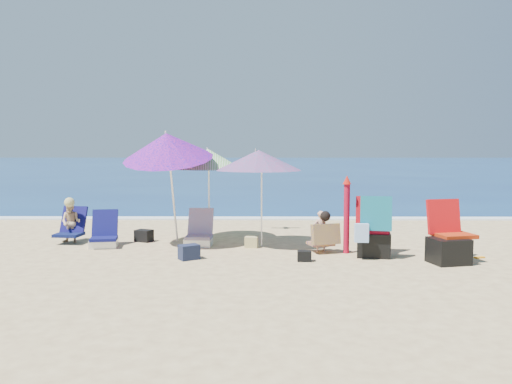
{
  "coord_description": "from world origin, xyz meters",
  "views": [
    {
      "loc": [
        -0.23,
        -9.12,
        1.98
      ],
      "look_at": [
        -0.3,
        1.0,
        1.1
      ],
      "focal_mm": 36.85,
      "sensor_mm": 36.0,
      "label": 1
    }
  ],
  "objects_px": {
    "person_left": "(71,222)",
    "umbrella_striped": "(208,159)",
    "furled_umbrella": "(347,211)",
    "camp_chair_right": "(373,234)",
    "camp_chair_left": "(448,244)",
    "chair_rainbow": "(199,236)",
    "person_center": "(322,232)",
    "chair_navy": "(104,237)",
    "umbrella_turquoise": "(259,160)",
    "umbrella_blue": "(167,146)"
  },
  "relations": [
    {
      "from": "umbrella_blue",
      "to": "camp_chair_right",
      "type": "distance_m",
      "value": 4.27
    },
    {
      "from": "chair_navy",
      "to": "camp_chair_right",
      "type": "distance_m",
      "value": 5.2
    },
    {
      "from": "umbrella_turquoise",
      "to": "person_left",
      "type": "bearing_deg",
      "value": 174.27
    },
    {
      "from": "camp_chair_left",
      "to": "person_left",
      "type": "distance_m",
      "value": 7.34
    },
    {
      "from": "umbrella_striped",
      "to": "person_left",
      "type": "distance_m",
      "value": 3.1
    },
    {
      "from": "umbrella_blue",
      "to": "chair_navy",
      "type": "bearing_deg",
      "value": -177.97
    },
    {
      "from": "person_center",
      "to": "umbrella_turquoise",
      "type": "bearing_deg",
      "value": 153.13
    },
    {
      "from": "person_left",
      "to": "umbrella_turquoise",
      "type": "bearing_deg",
      "value": -5.73
    },
    {
      "from": "umbrella_blue",
      "to": "camp_chair_left",
      "type": "relative_size",
      "value": 2.28
    },
    {
      "from": "furled_umbrella",
      "to": "chair_navy",
      "type": "bearing_deg",
      "value": 172.8
    },
    {
      "from": "umbrella_blue",
      "to": "umbrella_turquoise",
      "type": "bearing_deg",
      "value": 0.37
    },
    {
      "from": "umbrella_striped",
      "to": "chair_navy",
      "type": "bearing_deg",
      "value": -157.29
    },
    {
      "from": "camp_chair_left",
      "to": "person_left",
      "type": "bearing_deg",
      "value": 165.5
    },
    {
      "from": "umbrella_turquoise",
      "to": "chair_rainbow",
      "type": "bearing_deg",
      "value": 175.04
    },
    {
      "from": "camp_chair_left",
      "to": "person_center",
      "type": "distance_m",
      "value": 2.21
    },
    {
      "from": "furled_umbrella",
      "to": "chair_rainbow",
      "type": "bearing_deg",
      "value": 165.07
    },
    {
      "from": "umbrella_turquoise",
      "to": "furled_umbrella",
      "type": "distance_m",
      "value": 1.98
    },
    {
      "from": "chair_rainbow",
      "to": "person_center",
      "type": "height_order",
      "value": "person_center"
    },
    {
      "from": "person_center",
      "to": "person_left",
      "type": "distance_m",
      "value": 5.16
    },
    {
      "from": "furled_umbrella",
      "to": "chair_rainbow",
      "type": "xyz_separation_m",
      "value": [
        -2.82,
        0.75,
        -0.6
      ]
    },
    {
      "from": "person_center",
      "to": "person_left",
      "type": "xyz_separation_m",
      "value": [
        -5.06,
        0.99,
        0.05
      ]
    },
    {
      "from": "chair_navy",
      "to": "camp_chair_right",
      "type": "bearing_deg",
      "value": -9.75
    },
    {
      "from": "umbrella_blue",
      "to": "camp_chair_left",
      "type": "distance_m",
      "value": 5.49
    },
    {
      "from": "furled_umbrella",
      "to": "camp_chair_left",
      "type": "distance_m",
      "value": 1.86
    },
    {
      "from": "camp_chair_left",
      "to": "chair_navy",
      "type": "bearing_deg",
      "value": 167.53
    },
    {
      "from": "umbrella_striped",
      "to": "furled_umbrella",
      "type": "xyz_separation_m",
      "value": [
        2.7,
        -1.43,
        -0.92
      ]
    },
    {
      "from": "chair_rainbow",
      "to": "camp_chair_left",
      "type": "relative_size",
      "value": 0.68
    },
    {
      "from": "person_center",
      "to": "chair_navy",
      "type": "bearing_deg",
      "value": 172.66
    },
    {
      "from": "chair_navy",
      "to": "chair_rainbow",
      "type": "bearing_deg",
      "value": 4.91
    },
    {
      "from": "umbrella_striped",
      "to": "person_center",
      "type": "bearing_deg",
      "value": -31.37
    },
    {
      "from": "person_left",
      "to": "furled_umbrella",
      "type": "bearing_deg",
      "value": -10.68
    },
    {
      "from": "umbrella_striped",
      "to": "chair_navy",
      "type": "relative_size",
      "value": 2.69
    },
    {
      "from": "umbrella_striped",
      "to": "camp_chair_left",
      "type": "distance_m",
      "value": 5.05
    },
    {
      "from": "camp_chair_left",
      "to": "umbrella_turquoise",
      "type": "bearing_deg",
      "value": 155.88
    },
    {
      "from": "umbrella_blue",
      "to": "camp_chair_left",
      "type": "xyz_separation_m",
      "value": [
        5.03,
        -1.44,
        -1.67
      ]
    },
    {
      "from": "camp_chair_right",
      "to": "chair_rainbow",
      "type": "bearing_deg",
      "value": 162.29
    },
    {
      "from": "umbrella_turquoise",
      "to": "camp_chair_right",
      "type": "distance_m",
      "value": 2.62
    },
    {
      "from": "furled_umbrella",
      "to": "camp_chair_right",
      "type": "bearing_deg",
      "value": -33.52
    },
    {
      "from": "camp_chair_right",
      "to": "person_left",
      "type": "relative_size",
      "value": 1.19
    },
    {
      "from": "chair_rainbow",
      "to": "camp_chair_right",
      "type": "height_order",
      "value": "camp_chair_right"
    },
    {
      "from": "chair_rainbow",
      "to": "camp_chair_left",
      "type": "xyz_separation_m",
      "value": [
        4.43,
        -1.55,
        0.13
      ]
    },
    {
      "from": "umbrella_striped",
      "to": "chair_navy",
      "type": "height_order",
      "value": "umbrella_striped"
    },
    {
      "from": "umbrella_turquoise",
      "to": "person_center",
      "type": "height_order",
      "value": "umbrella_turquoise"
    },
    {
      "from": "chair_rainbow",
      "to": "person_left",
      "type": "relative_size",
      "value": 0.77
    },
    {
      "from": "person_left",
      "to": "umbrella_striped",
      "type": "bearing_deg",
      "value": 7.89
    },
    {
      "from": "furled_umbrella",
      "to": "person_center",
      "type": "distance_m",
      "value": 0.6
    },
    {
      "from": "umbrella_blue",
      "to": "chair_rainbow",
      "type": "bearing_deg",
      "value": 10.96
    },
    {
      "from": "camp_chair_right",
      "to": "umbrella_striped",
      "type": "bearing_deg",
      "value": 151.35
    },
    {
      "from": "camp_chair_left",
      "to": "chair_rainbow",
      "type": "bearing_deg",
      "value": 160.69
    },
    {
      "from": "umbrella_turquoise",
      "to": "chair_navy",
      "type": "relative_size",
      "value": 2.66
    }
  ]
}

